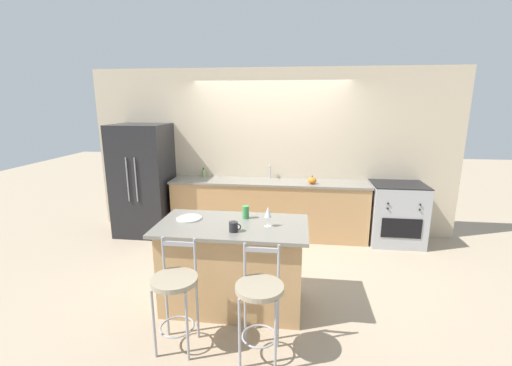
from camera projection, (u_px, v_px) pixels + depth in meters
The scene contains 15 objects.
ground_plane at pixel (266, 243), 5.38m from camera, with size 18.00×18.00×0.00m, color tan.
wall_back at pixel (271, 152), 5.68m from camera, with size 6.00×0.07×2.70m.
back_counter at pixel (269, 208), 5.61m from camera, with size 3.17×0.62×0.93m.
sink_faucet at pixel (270, 170), 5.65m from camera, with size 0.02×0.13×0.22m.
kitchen_island at pixel (233, 265), 3.66m from camera, with size 1.57×0.84×0.93m.
refrigerator at pixel (144, 180), 5.65m from camera, with size 0.86×0.79×1.82m.
oven_range at pixel (396, 214), 5.31m from camera, with size 0.79×0.66×0.95m.
bar_stool_near at pixel (175, 291), 2.99m from camera, with size 0.41×0.41×1.00m.
bar_stool_far at pixel (260, 299), 2.87m from camera, with size 0.41×0.41×1.00m.
dinner_plate at pixel (189, 218), 3.71m from camera, with size 0.28×0.28×0.02m.
wine_glass at pixel (268, 212), 3.45m from camera, with size 0.07×0.07×0.21m.
coffee_mug at pixel (234, 227), 3.33m from camera, with size 0.12×0.09×0.10m.
tumbler_cup at pixel (246, 212), 3.71m from camera, with size 0.07×0.07×0.14m.
pumpkin_decoration at pixel (312, 180), 5.28m from camera, with size 0.13×0.13×0.13m.
soap_bottle at pixel (204, 173), 5.80m from camera, with size 0.06×0.06×0.15m.
Camera 1 is at (0.47, -5.00, 2.18)m, focal length 24.00 mm.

